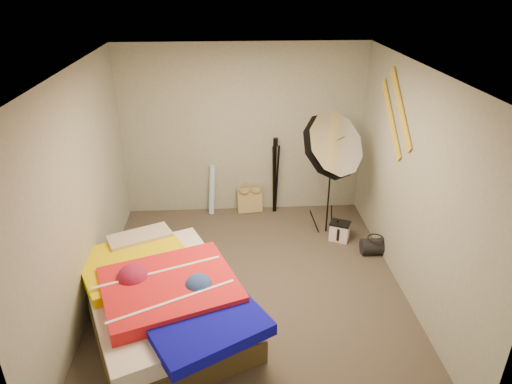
{
  "coord_description": "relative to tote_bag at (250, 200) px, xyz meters",
  "views": [
    {
      "loc": [
        -0.2,
        -4.31,
        3.33
      ],
      "look_at": [
        0.1,
        0.6,
        0.95
      ],
      "focal_mm": 32.0,
      "sensor_mm": 36.0,
      "label": 1
    }
  ],
  "objects": [
    {
      "name": "wall_back",
      "position": [
        -0.08,
        0.1,
        1.06
      ],
      "size": [
        3.5,
        0.0,
        3.5
      ],
      "primitive_type": "plane",
      "rotation": [
        1.57,
        0.0,
        0.0
      ],
      "color": "#9DA393",
      "rests_on": "floor"
    },
    {
      "name": "tote_bag",
      "position": [
        0.0,
        0.0,
        0.0
      ],
      "size": [
        0.39,
        0.21,
        0.39
      ],
      "primitive_type": "cube",
      "rotation": [
        -0.14,
        0.0,
        0.12
      ],
      "color": "tan",
      "rests_on": "floor"
    },
    {
      "name": "wall_front",
      "position": [
        -0.08,
        -3.9,
        1.06
      ],
      "size": [
        3.5,
        0.0,
        3.5
      ],
      "primitive_type": "plane",
      "rotation": [
        -1.57,
        0.0,
        0.0
      ],
      "color": "#9DA393",
      "rests_on": "floor"
    },
    {
      "name": "wall_stripe_lower",
      "position": [
        1.65,
        -1.05,
        1.56
      ],
      "size": [
        0.02,
        0.91,
        0.78
      ],
      "primitive_type": "cube",
      "rotation": [
        0.7,
        0.0,
        0.0
      ],
      "color": "gold",
      "rests_on": "wall_right"
    },
    {
      "name": "wrapping_roll",
      "position": [
        -0.57,
        0.0,
        0.19
      ],
      "size": [
        0.15,
        0.23,
        0.75
      ],
      "primitive_type": "cylinder",
      "rotation": [
        -0.17,
        0.0,
        -0.35
      ],
      "color": "#5D9BDF",
      "rests_on": "floor"
    },
    {
      "name": "photo_umbrella",
      "position": [
        0.98,
        -0.85,
        1.15
      ],
      "size": [
        0.91,
        1.04,
        1.87
      ],
      "color": "black",
      "rests_on": "floor"
    },
    {
      "name": "floor",
      "position": [
        -0.08,
        -1.9,
        -0.19
      ],
      "size": [
        4.0,
        4.0,
        0.0
      ],
      "primitive_type": "plane",
      "color": "#4D463B",
      "rests_on": "ground"
    },
    {
      "name": "bed",
      "position": [
        -1.01,
        -2.4,
        0.11
      ],
      "size": [
        2.15,
        2.41,
        0.59
      ],
      "color": "#4D3D22",
      "rests_on": "floor"
    },
    {
      "name": "wall_right",
      "position": [
        1.67,
        -1.9,
        1.06
      ],
      "size": [
        0.0,
        4.0,
        4.0
      ],
      "primitive_type": "plane",
      "rotation": [
        1.57,
        0.0,
        -1.57
      ],
      "color": "#9DA393",
      "rests_on": "floor"
    },
    {
      "name": "camera_case",
      "position": [
        1.19,
        -0.92,
        -0.06
      ],
      "size": [
        0.3,
        0.27,
        0.25
      ],
      "primitive_type": "cube",
      "rotation": [
        0.0,
        0.0,
        -0.44
      ],
      "color": "white",
      "rests_on": "floor"
    },
    {
      "name": "wall_stripe_upper",
      "position": [
        1.65,
        -1.3,
        1.76
      ],
      "size": [
        0.02,
        0.91,
        0.78
      ],
      "primitive_type": "cube",
      "rotation": [
        0.7,
        0.0,
        0.0
      ],
      "color": "gold",
      "rests_on": "wall_right"
    },
    {
      "name": "ceiling",
      "position": [
        -0.08,
        -1.9,
        2.31
      ],
      "size": [
        4.0,
        4.0,
        0.0
      ],
      "primitive_type": "plane",
      "rotation": [
        3.14,
        0.0,
        0.0
      ],
      "color": "silver",
      "rests_on": "wall_back"
    },
    {
      "name": "duffel_bag",
      "position": [
        1.57,
        -1.28,
        -0.08
      ],
      "size": [
        0.35,
        0.21,
        0.21
      ],
      "primitive_type": "cylinder",
      "rotation": [
        0.0,
        1.57,
        -0.0
      ],
      "color": "black",
      "rests_on": "floor"
    },
    {
      "name": "wall_left",
      "position": [
        -1.83,
        -1.9,
        1.06
      ],
      "size": [
        0.0,
        4.0,
        4.0
      ],
      "primitive_type": "plane",
      "rotation": [
        1.57,
        0.0,
        1.57
      ],
      "color": "#9DA393",
      "rests_on": "floor"
    },
    {
      "name": "camera_tripod",
      "position": [
        0.38,
        -0.03,
        0.49
      ],
      "size": [
        0.08,
        0.08,
        1.18
      ],
      "color": "black",
      "rests_on": "floor"
    }
  ]
}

